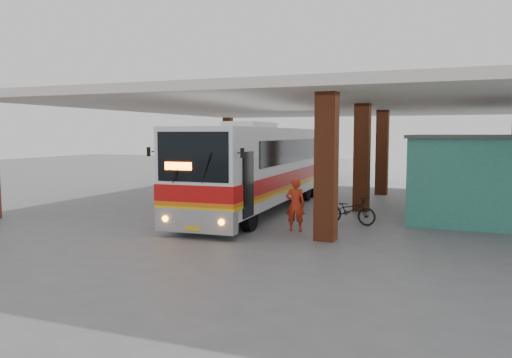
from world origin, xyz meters
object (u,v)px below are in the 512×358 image
object	(u,v)px
motorcycle	(350,210)
pedestrian	(295,205)
red_chair	(421,194)
coach_bus	(259,167)

from	to	relation	value
motorcycle	pedestrian	size ratio (longest dim) A/B	1.10
motorcycle	red_chair	xyz separation A→B (m)	(1.94, 6.93, -0.14)
coach_bus	red_chair	bearing A→B (deg)	38.10
coach_bus	red_chair	distance (m)	8.07
motorcycle	coach_bus	bearing A→B (deg)	77.29
red_chair	coach_bus	bearing A→B (deg)	-156.76
pedestrian	red_chair	bearing A→B (deg)	-124.12
red_chair	motorcycle	bearing A→B (deg)	-123.15
coach_bus	pedestrian	bearing A→B (deg)	-56.19
motorcycle	pedestrian	world-z (taller)	pedestrian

